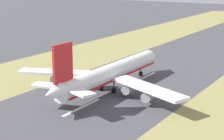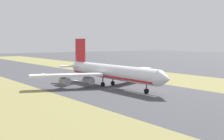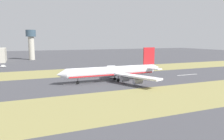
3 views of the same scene
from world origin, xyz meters
name	(u,v)px [view 3 (image 3 of 3)]	position (x,y,z in m)	size (l,w,h in m)	color
ground_plane	(104,81)	(0.00, 0.00, 0.00)	(800.00, 800.00, 0.00)	#424247
grass_median_west	(142,100)	(-45.00, 0.00, 0.00)	(40.00, 600.00, 0.01)	olive
grass_median_east	(84,71)	(45.00, 0.00, 0.00)	(40.00, 600.00, 0.01)	olive
centreline_dash_near	(187,75)	(0.00, -64.38, 0.01)	(1.20, 18.00, 0.01)	silver
centreline_dash_mid	(139,79)	(0.00, -24.38, 0.01)	(1.20, 18.00, 0.01)	silver
centreline_dash_far	(79,83)	(0.00, 15.62, 0.01)	(1.20, 18.00, 0.01)	silver
airplane_main_jet	(115,71)	(-2.05, -6.28, 6.02)	(64.13, 67.05, 20.20)	white
control_tower	(31,41)	(167.32, 33.04, 22.69)	(12.00, 12.00, 36.80)	#B2AD9E
apron_car	(3,66)	(99.06, 61.23, 1.00)	(2.61, 4.64, 2.03)	white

